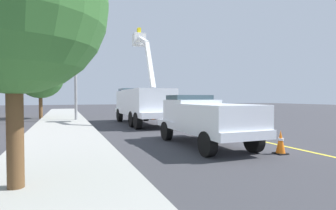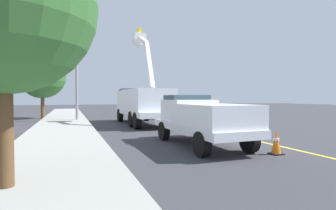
# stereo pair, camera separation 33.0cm
# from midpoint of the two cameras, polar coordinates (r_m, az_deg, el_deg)

# --- Properties ---
(ground) EXTENTS (120.00, 120.00, 0.00)m
(ground) POSITION_cam_midpoint_polar(r_m,az_deg,el_deg) (18.41, 5.44, -4.47)
(ground) COLOR #38383D
(sidewalk_far_side) EXTENTS (60.06, 4.80, 0.12)m
(sidewalk_far_side) POSITION_cam_midpoint_polar(r_m,az_deg,el_deg) (16.55, -21.38, -5.04)
(sidewalk_far_side) COLOR #9E9E99
(sidewalk_far_side) RESTS_ON ground
(lane_centre_stripe) EXTENTS (49.99, 1.16, 0.01)m
(lane_centre_stripe) POSITION_cam_midpoint_polar(r_m,az_deg,el_deg) (18.41, 5.44, -4.46)
(lane_centre_stripe) COLOR yellow
(lane_centre_stripe) RESTS_ON ground
(utility_bucket_truck) EXTENTS (8.25, 2.72, 7.34)m
(utility_bucket_truck) POSITION_cam_midpoint_polar(r_m,az_deg,el_deg) (19.43, -5.17, 0.64)
(utility_bucket_truck) COLOR white
(utility_bucket_truck) RESTS_ON ground
(service_pickup_truck) EXTENTS (5.64, 2.28, 2.06)m
(service_pickup_truck) POSITION_cam_midpoint_polar(r_m,az_deg,el_deg) (10.76, 8.15, -2.81)
(service_pickup_truck) COLOR white
(service_pickup_truck) RESTS_ON ground
(passing_minivan) EXTENTS (4.84, 2.03, 1.69)m
(passing_minivan) POSITION_cam_midpoint_polar(r_m,az_deg,el_deg) (28.60, 1.30, -0.34)
(passing_minivan) COLOR tan
(passing_minivan) RESTS_ON ground
(traffic_cone_leading) EXTENTS (0.40, 0.40, 0.82)m
(traffic_cone_leading) POSITION_cam_midpoint_polar(r_m,az_deg,el_deg) (9.89, 23.25, -7.48)
(traffic_cone_leading) COLOR black
(traffic_cone_leading) RESTS_ON ground
(traffic_cone_mid_front) EXTENTS (0.40, 0.40, 0.72)m
(traffic_cone_mid_front) POSITION_cam_midpoint_polar(r_m,az_deg,el_deg) (14.51, 9.66, -4.71)
(traffic_cone_mid_front) COLOR black
(traffic_cone_mid_front) RESTS_ON ground
(traffic_cone_mid_rear) EXTENTS (0.40, 0.40, 0.79)m
(traffic_cone_mid_rear) POSITION_cam_midpoint_polar(r_m,az_deg,el_deg) (18.39, 2.54, -3.25)
(traffic_cone_mid_rear) COLOR black
(traffic_cone_mid_rear) RESTS_ON ground
(traffic_cone_trailing) EXTENTS (0.40, 0.40, 0.80)m
(traffic_cone_trailing) POSITION_cam_midpoint_polar(r_m,az_deg,el_deg) (23.40, -2.72, -2.20)
(traffic_cone_trailing) COLOR black
(traffic_cone_trailing) RESTS_ON ground
(traffic_signal_mast) EXTENTS (5.11, 0.60, 7.69)m
(traffic_signal_mast) POSITION_cam_midpoint_polar(r_m,az_deg,el_deg) (21.86, -18.63, 9.62)
(traffic_signal_mast) COLOR gray
(traffic_signal_mast) RESTS_ON ground
(street_tree_left) EXTENTS (3.75, 3.75, 5.75)m
(street_tree_left) POSITION_cam_midpoint_polar(r_m,az_deg,el_deg) (6.49, -30.86, 18.56)
(street_tree_left) COLOR brown
(street_tree_left) RESTS_ON ground
(street_tree_right) EXTENTS (4.19, 4.19, 6.07)m
(street_tree_right) POSITION_cam_midpoint_polar(r_m,az_deg,el_deg) (26.99, -25.23, 5.76)
(street_tree_right) COLOR brown
(street_tree_right) RESTS_ON ground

